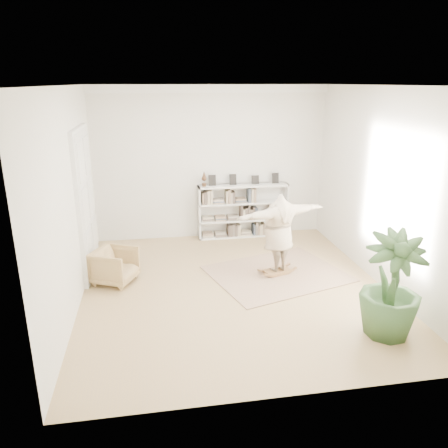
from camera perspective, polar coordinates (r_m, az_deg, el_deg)
name	(u,v)px	position (r m, az deg, el deg)	size (l,w,h in m)	color
floor	(234,288)	(8.21, 1.37, -8.36)	(6.00, 6.00, 0.00)	tan
room_shell	(211,89)	(10.25, -1.72, 17.27)	(6.00, 6.00, 6.00)	silver
doors	(86,204)	(8.90, -17.59, 2.55)	(0.09, 1.78, 2.92)	white
bookshelf	(243,211)	(10.69, 2.46, 1.67)	(2.20, 0.35, 1.64)	silver
armchair	(115,266)	(8.56, -14.06, -5.32)	(0.71, 0.73, 0.67)	tan
rug	(277,274)	(8.83, 6.93, -6.45)	(2.50, 2.00, 0.02)	tan
rocker_board	(277,271)	(8.80, 6.95, -6.10)	(0.59, 0.45, 0.11)	olive
person	(279,231)	(8.49, 7.16, -0.91)	(1.92, 0.52, 1.56)	#BCA88D
houseplant	(391,286)	(6.91, 21.03, -7.52)	(0.91, 0.91, 1.62)	#305028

